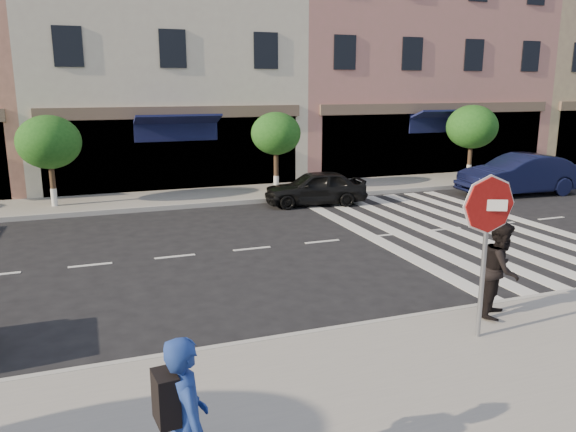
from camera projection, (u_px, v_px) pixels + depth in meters
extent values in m
plane|color=black|center=(310.00, 303.00, 10.99)|extent=(120.00, 120.00, 0.00)
cube|color=gray|center=(416.00, 397.00, 7.54)|extent=(60.00, 4.50, 0.15)
cube|color=gray|center=(199.00, 197.00, 21.03)|extent=(60.00, 3.00, 0.15)
cube|color=beige|center=(157.00, 55.00, 25.12)|extent=(11.00, 9.00, 11.00)
cube|color=#BA756F|center=(393.00, 39.00, 28.90)|extent=(13.00, 9.00, 13.00)
cylinder|color=#473323|center=(53.00, 183.00, 18.98)|extent=(0.18, 0.18, 1.60)
cylinder|color=silver|center=(54.00, 197.00, 19.09)|extent=(0.20, 0.20, 0.60)
ellipsoid|color=#1C4F16|center=(49.00, 142.00, 18.66)|extent=(2.10, 2.10, 1.79)
cylinder|color=#473323|center=(276.00, 169.00, 21.64)|extent=(0.18, 0.18, 1.71)
cylinder|color=silver|center=(276.00, 183.00, 21.76)|extent=(0.20, 0.20, 0.60)
ellipsoid|color=#1C4F16|center=(276.00, 133.00, 21.33)|extent=(1.90, 1.90, 1.62)
cylinder|color=#473323|center=(470.00, 160.00, 24.65)|extent=(0.18, 0.18, 1.65)
cylinder|color=silver|center=(469.00, 171.00, 24.77)|extent=(0.20, 0.20, 0.60)
ellipsoid|color=#1C4F16|center=(472.00, 127.00, 24.33)|extent=(2.20, 2.20, 1.87)
cylinder|color=gray|center=(483.00, 266.00, 8.94)|extent=(0.10, 0.10, 2.43)
cylinder|color=white|center=(489.00, 205.00, 8.70)|extent=(0.88, 0.40, 0.95)
cylinder|color=#9E1411|center=(490.00, 205.00, 8.68)|extent=(0.82, 0.39, 0.88)
cube|color=white|center=(491.00, 205.00, 8.66)|extent=(0.46, 0.22, 0.18)
imported|color=navy|center=(187.00, 423.00, 5.33)|extent=(0.50, 0.69, 1.78)
imported|color=black|center=(501.00, 269.00, 9.87)|extent=(1.06, 1.04, 1.72)
imported|color=black|center=(315.00, 188.00, 19.94)|extent=(3.76, 1.90, 1.23)
imported|color=black|center=(520.00, 175.00, 21.73)|extent=(4.87, 1.98, 1.57)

